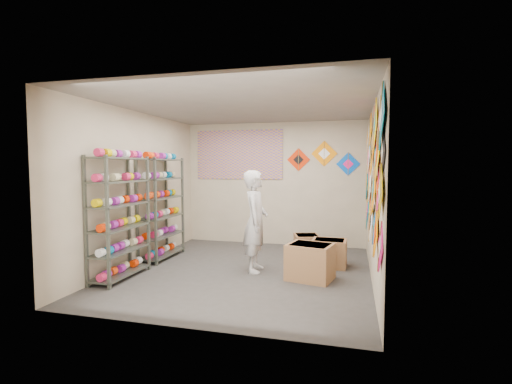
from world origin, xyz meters
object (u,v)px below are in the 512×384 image
(carton_a, at_px, (310,262))
(shelf_rack_back, at_px, (161,208))
(carton_b, at_px, (329,253))
(carton_c, at_px, (307,246))
(shopkeeper, at_px, (256,221))
(shelf_rack_front, at_px, (119,217))

(carton_a, bearing_deg, shelf_rack_back, -179.55)
(carton_b, distance_m, carton_c, 0.72)
(shelf_rack_back, bearing_deg, carton_c, 15.72)
(shopkeeper, relative_size, carton_b, 2.90)
(carton_c, bearing_deg, shelf_rack_front, -158.55)
(shelf_rack_back, distance_m, carton_a, 3.01)
(shelf_rack_back, bearing_deg, carton_a, -12.31)
(shelf_rack_front, xyz_separation_m, shelf_rack_back, (0.00, 1.30, 0.00))
(shopkeeper, bearing_deg, carton_b, -69.92)
(shopkeeper, relative_size, carton_a, 2.54)
(shopkeeper, bearing_deg, carton_c, -38.61)
(shelf_rack_back, xyz_separation_m, carton_b, (3.10, 0.19, -0.71))
(shelf_rack_back, distance_m, carton_b, 3.19)
(shelf_rack_back, height_order, carton_c, shelf_rack_back)
(shelf_rack_front, xyz_separation_m, shopkeeper, (1.93, 0.91, -0.11))
(carton_b, bearing_deg, shelf_rack_front, -152.67)
(carton_a, distance_m, carton_c, 1.39)
(shelf_rack_front, bearing_deg, carton_b, 25.68)
(shopkeeper, distance_m, carton_c, 1.48)
(shelf_rack_front, relative_size, shopkeeper, 1.14)
(shopkeeper, distance_m, carton_b, 1.44)
(carton_a, bearing_deg, carton_c, 111.73)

